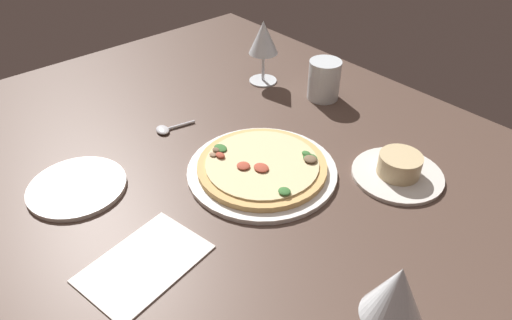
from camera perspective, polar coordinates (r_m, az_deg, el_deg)
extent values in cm
cube|color=brown|center=(93.94, -0.73, -2.37)|extent=(150.00, 110.00, 4.00)
cylinder|color=white|center=(92.07, 0.75, -1.32)|extent=(29.89, 29.89, 1.00)
cylinder|color=tan|center=(91.39, 0.75, -0.78)|extent=(25.78, 25.78, 1.20)
cylinder|color=beige|center=(90.90, 0.75, -0.38)|extent=(22.52, 22.52, 0.40)
ellipsoid|color=#387033|center=(94.55, -4.42, 1.50)|extent=(3.09, 2.34, 0.52)
ellipsoid|color=brown|center=(91.58, 6.75, 0.11)|extent=(2.70, 2.51, 0.79)
ellipsoid|color=brown|center=(93.96, -4.97, 1.26)|extent=(1.71, 1.28, 0.65)
ellipsoid|color=#387033|center=(93.05, 6.25, 0.80)|extent=(2.06, 1.47, 0.72)
ellipsoid|color=#AD4733|center=(88.86, 0.62, -0.97)|extent=(3.18, 2.69, 0.61)
ellipsoid|color=#AD4733|center=(89.41, -1.57, -0.71)|extent=(2.69, 2.57, 0.61)
ellipsoid|color=#387033|center=(83.59, 3.54, -3.88)|extent=(2.40, 2.22, 0.70)
ellipsoid|color=#937556|center=(92.87, -5.37, 0.67)|extent=(1.62, 1.26, 0.43)
ellipsoid|color=#387033|center=(92.20, 6.71, 0.27)|extent=(2.96, 2.72, 0.45)
ellipsoid|color=#AD4733|center=(92.29, -4.45, 0.59)|extent=(2.21, 1.59, 0.75)
cylinder|color=silver|center=(95.40, 17.07, -1.75)|extent=(17.92, 17.92, 0.80)
cylinder|color=#D1B784|center=(93.91, 17.34, -0.54)|extent=(8.35, 8.35, 4.24)
cone|color=silver|center=(57.98, 16.95, -15.44)|extent=(7.55, 7.55, 8.52)
cone|color=maroon|center=(59.65, 16.57, -16.73)|extent=(3.35, 3.35, 4.20)
cylinder|color=silver|center=(125.76, 0.87, 9.80)|extent=(7.34, 7.34, 0.40)
cylinder|color=silver|center=(123.96, 0.89, 11.48)|extent=(0.80, 0.80, 7.75)
cone|color=silver|center=(120.71, 0.92, 14.94)|extent=(7.58, 7.58, 8.42)
cone|color=#5B0F19|center=(121.66, 0.91, 13.86)|extent=(2.82, 2.82, 3.48)
cylinder|color=silver|center=(116.94, 8.42, 9.79)|extent=(7.96, 7.96, 9.86)
cylinder|color=silver|center=(117.54, 8.37, 9.21)|extent=(7.32, 7.32, 7.19)
cylinder|color=silver|center=(94.63, -21.26, -3.13)|extent=(18.53, 18.53, 0.90)
cube|color=white|center=(77.35, -13.65, -12.32)|extent=(16.53, 21.52, 0.30)
ellipsoid|color=silver|center=(106.30, -11.49, 3.68)|extent=(4.48, 3.55, 1.00)
cylinder|color=silver|center=(107.35, -9.53, 4.19)|extent=(2.25, 7.78, 0.70)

